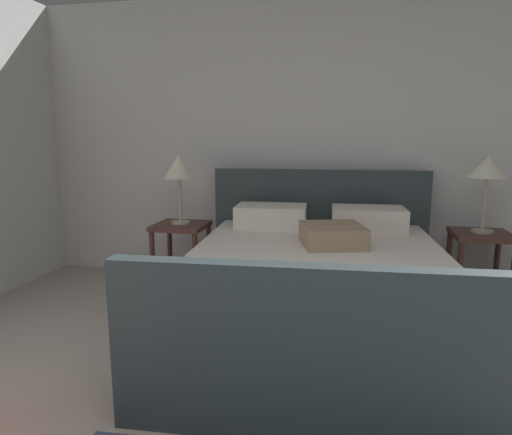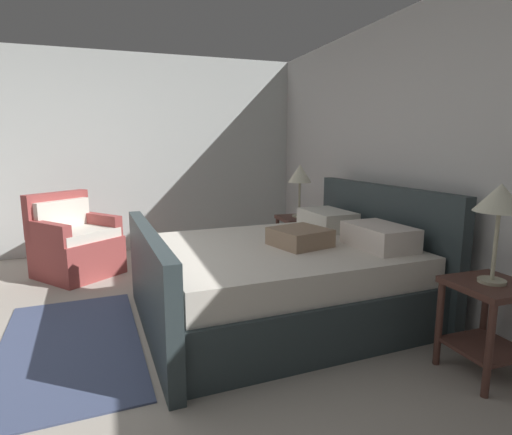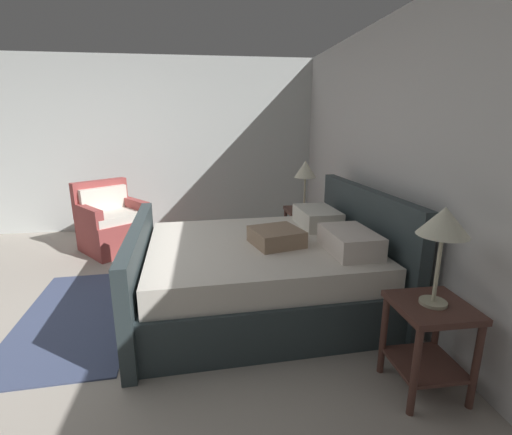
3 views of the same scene
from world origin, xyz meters
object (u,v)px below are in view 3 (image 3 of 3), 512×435
(bed, at_px, (262,270))
(nightstand_right, at_px, (429,333))
(armchair, at_px, (112,224))
(table_lamp_right, at_px, (444,225))
(nightstand_left, at_px, (303,224))
(table_lamp_left, at_px, (305,171))

(bed, height_order, nightstand_right, bed)
(bed, distance_m, armchair, 2.48)
(table_lamp_right, height_order, armchair, table_lamp_right)
(armchair, bearing_deg, nightstand_left, 77.50)
(nightstand_left, bearing_deg, table_lamp_left, 135.00)
(bed, bearing_deg, nightstand_right, 34.51)
(bed, height_order, nightstand_left, bed)
(table_lamp_left, bearing_deg, nightstand_right, 3.04)
(table_lamp_right, relative_size, table_lamp_left, 1.00)
(bed, relative_size, table_lamp_left, 3.75)
(table_lamp_left, xyz_separation_m, armchair, (-0.54, -2.44, -0.73))
(table_lamp_right, bearing_deg, bed, -145.49)
(armchair, bearing_deg, nightstand_right, 40.53)
(nightstand_right, xyz_separation_m, table_lamp_left, (-2.47, -0.13, 0.67))
(bed, distance_m, table_lamp_right, 1.68)
(table_lamp_right, bearing_deg, table_lamp_left, -176.96)
(bed, xyz_separation_m, armchair, (-1.78, -1.73, 0.00))
(nightstand_right, bearing_deg, armchair, -139.47)
(nightstand_left, height_order, table_lamp_left, table_lamp_left)
(table_lamp_left, bearing_deg, nightstand_left, -45.00)
(table_lamp_left, bearing_deg, bed, -30.23)
(bed, bearing_deg, nightstand_left, 149.77)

